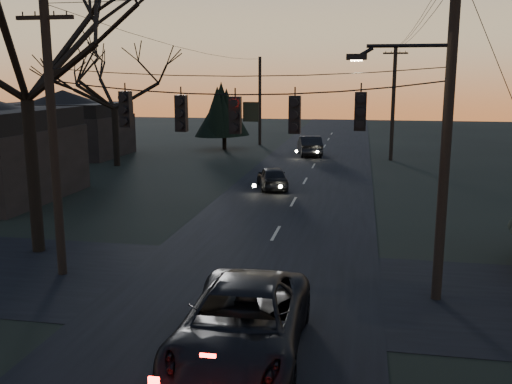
% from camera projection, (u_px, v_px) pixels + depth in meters
% --- Properties ---
extents(main_road, '(8.00, 120.00, 0.02)m').
position_uv_depth(main_road, '(288.00, 211.00, 26.80)').
color(main_road, black).
rests_on(main_road, ground).
extents(cross_road, '(60.00, 7.00, 0.02)m').
position_uv_depth(cross_road, '(246.00, 286.00, 17.16)').
color(cross_road, black).
rests_on(cross_road, ground).
extents(utility_pole_right, '(5.00, 0.30, 10.00)m').
position_uv_depth(utility_pole_right, '(436.00, 299.00, 16.19)').
color(utility_pole_right, black).
rests_on(utility_pole_right, ground).
extents(utility_pole_left, '(1.80, 0.30, 8.50)m').
position_uv_depth(utility_pole_left, '(63.00, 274.00, 18.24)').
color(utility_pole_left, black).
rests_on(utility_pole_left, ground).
extents(utility_pole_far_r, '(1.80, 0.30, 8.50)m').
position_uv_depth(utility_pole_far_r, '(390.00, 160.00, 43.17)').
color(utility_pole_far_r, black).
rests_on(utility_pole_far_r, ground).
extents(utility_pole_far_l, '(0.30, 0.30, 8.00)m').
position_uv_depth(utility_pole_far_l, '(260.00, 145.00, 52.94)').
color(utility_pole_far_l, black).
rests_on(utility_pole_far_l, ground).
extents(span_signal_assembly, '(11.50, 0.44, 1.64)m').
position_uv_depth(span_signal_assembly, '(237.00, 112.00, 16.18)').
color(span_signal_assembly, black).
rests_on(span_signal_assembly, ground).
extents(bare_tree_left, '(10.79, 10.79, 10.82)m').
position_uv_depth(bare_tree_left, '(22.00, 35.00, 19.15)').
color(bare_tree_left, black).
rests_on(bare_tree_left, ground).
extents(bare_tree_dist, '(7.64, 7.64, 8.04)m').
position_uv_depth(bare_tree_dist, '(113.00, 85.00, 39.42)').
color(bare_tree_dist, black).
rests_on(bare_tree_dist, ground).
extents(evergreen_dist, '(3.82, 3.82, 5.50)m').
position_uv_depth(evergreen_dist, '(224.00, 111.00, 49.04)').
color(evergreen_dist, black).
rests_on(evergreen_dist, ground).
extents(house_left_far, '(9.00, 7.00, 5.20)m').
position_uv_depth(house_left_far, '(65.00, 123.00, 45.28)').
color(house_left_far, black).
rests_on(house_left_far, ground).
extents(suv_near, '(2.79, 5.87, 1.62)m').
position_uv_depth(suv_near, '(242.00, 324.00, 12.64)').
color(suv_near, black).
rests_on(suv_near, ground).
extents(sedan_oncoming_a, '(2.46, 3.99, 1.27)m').
position_uv_depth(sedan_oncoming_a, '(272.00, 178.00, 32.04)').
color(sedan_oncoming_a, black).
rests_on(sedan_oncoming_a, ground).
extents(sedan_oncoming_b, '(2.50, 4.97, 1.56)m').
position_uv_depth(sedan_oncoming_b, '(310.00, 146.00, 45.74)').
color(sedan_oncoming_b, black).
rests_on(sedan_oncoming_b, ground).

